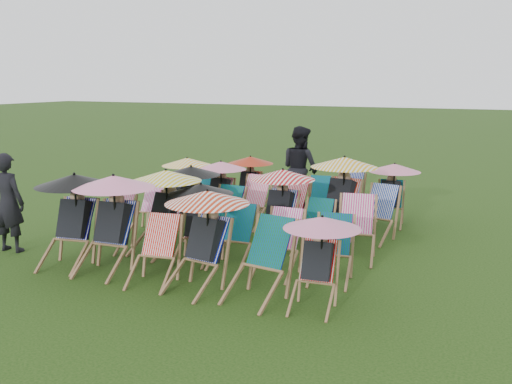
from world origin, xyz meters
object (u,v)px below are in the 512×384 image
at_px(person_rear, 300,169).
at_px(person_left, 8,203).
at_px(deckchair_0, 70,218).
at_px(deckchair_29, 391,193).
at_px(deckchair_5, 317,261).

bearing_deg(person_rear, person_left, 84.62).
bearing_deg(deckchair_0, person_rear, 59.03).
distance_m(person_left, person_rear, 5.89).
relative_size(person_left, person_rear, 0.90).
height_order(person_left, person_rear, person_rear).
xyz_separation_m(deckchair_29, person_rear, (-2.06, 0.44, 0.29)).
bearing_deg(deckchair_0, deckchair_5, -10.68).
bearing_deg(person_rear, deckchair_5, 141.46).
bearing_deg(deckchair_29, deckchair_5, -96.93).
relative_size(deckchair_5, person_rear, 0.63).
xyz_separation_m(deckchair_0, deckchair_5, (3.97, -0.02, -0.13)).
bearing_deg(person_left, deckchair_5, 173.34).
relative_size(deckchair_0, person_rear, 0.76).
distance_m(deckchair_0, deckchair_5, 3.97).
bearing_deg(deckchair_5, person_left, 172.96).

